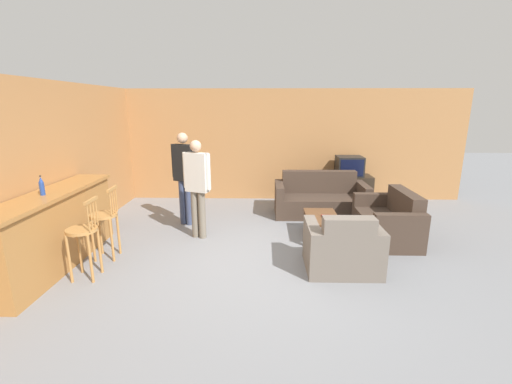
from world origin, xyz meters
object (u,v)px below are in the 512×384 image
tv_unit (348,189)px  person_by_window (184,173)px  coffee_table (322,219)px  couch_far (320,200)px  tv (349,166)px  armchair_near (343,249)px  bar_chair_mid (105,221)px  bar_chair_near (84,236)px  bottle (42,186)px  person_by_counter (197,183)px  loveseat_right (389,222)px  book_on_table (327,216)px

tv_unit → person_by_window: bearing=-156.1°
coffee_table → person_by_window: (-2.48, 0.66, 0.67)m
couch_far → tv: 1.26m
couch_far → armchair_near: (-0.09, -2.53, 0.00)m
couch_far → tv: bearing=47.0°
bar_chair_mid → person_by_window: person_by_window is taller
couch_far → coffee_table: (-0.18, -1.36, 0.03)m
bar_chair_near → tv: bearing=40.5°
bottle → person_by_counter: person_by_counter is taller
coffee_table → tv_unit: 2.38m
bar_chair_near → loveseat_right: bar_chair_near is taller
armchair_near → tv_unit: size_ratio=0.95×
loveseat_right → person_by_counter: bearing=-179.7°
coffee_table → bottle: 4.20m
tv → bottle: bottle is taller
armchair_near → person_by_window: bearing=144.6°
couch_far → book_on_table: 1.41m
tv → bar_chair_near: bearing=-139.5°
loveseat_right → tv_unit: 2.19m
couch_far → coffee_table: size_ratio=2.03×
person_by_counter → book_on_table: bearing=-0.9°
couch_far → loveseat_right: 1.65m
person_by_counter → tv_unit: bearing=35.6°
bar_chair_near → tv_unit: 5.63m
bar_chair_mid → book_on_table: size_ratio=6.19×
bar_chair_mid → tv: 5.25m
person_by_counter → couch_far: bearing=30.8°
tv_unit → person_by_window: person_by_window is taller
tv_unit → tv: size_ratio=1.80×
couch_far → person_by_window: person_by_window is taller
couch_far → tv: tv is taller
couch_far → loveseat_right: size_ratio=1.35×
couch_far → bar_chair_mid: bearing=-147.7°
person_by_counter → bar_chair_mid: bearing=-145.1°
coffee_table → tv_unit: size_ratio=0.89×
bar_chair_mid → tv: (4.27, 3.04, 0.30)m
tv → bottle: bearing=-144.6°
loveseat_right → bottle: (-5.04, -1.28, 0.90)m
tv → person_by_counter: 3.77m
bar_chair_mid → armchair_near: size_ratio=1.10×
couch_far → person_by_window: size_ratio=1.08×
bar_chair_near → tv: size_ratio=1.88×
armchair_near → bar_chair_near: bearing=-174.9°
loveseat_right → tv_unit: (-0.18, 2.18, 0.03)m
couch_far → person_by_window: 2.84m
person_by_counter → bar_chair_near: bearing=-129.7°
tv_unit → tv: 0.55m
book_on_table → person_by_counter: person_by_counter is taller
bar_chair_near → armchair_near: bearing=5.1°
person_by_window → bar_chair_mid: bearing=-119.0°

